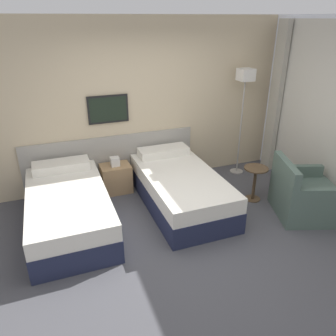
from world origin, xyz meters
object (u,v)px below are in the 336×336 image
object	(u,v)px
floor_lamp	(245,87)
armchair	(304,197)
bed_near_window	(180,188)
side_table	(255,178)
nightstand	(116,178)
bed_near_door	(69,208)

from	to	relation	value
floor_lamp	armchair	world-z (taller)	floor_lamp
bed_near_window	floor_lamp	size ratio (longest dim) A/B	1.06
side_table	armchair	bearing A→B (deg)	-55.07
nightstand	armchair	bearing A→B (deg)	-34.53
bed_near_door	armchair	world-z (taller)	armchair
floor_lamp	bed_near_window	bearing A→B (deg)	-153.94
floor_lamp	side_table	world-z (taller)	floor_lamp
nightstand	floor_lamp	world-z (taller)	floor_lamp
bed_near_door	nightstand	size ratio (longest dim) A/B	3.31
bed_near_window	nightstand	world-z (taller)	bed_near_window
side_table	armchair	xyz separation A→B (m)	(0.43, -0.62, -0.10)
nightstand	side_table	size ratio (longest dim) A/B	1.10
bed_near_door	side_table	bearing A→B (deg)	-5.51
armchair	side_table	bearing A→B (deg)	54.14
nightstand	side_table	xyz separation A→B (m)	(1.98, -1.04, 0.13)
bed_near_door	floor_lamp	bearing A→B (deg)	12.90
nightstand	armchair	size ratio (longest dim) A/B	0.57
bed_near_door	side_table	distance (m)	2.82
bed_near_window	armchair	bearing A→B (deg)	-29.32
bed_near_door	floor_lamp	distance (m)	3.44
bed_near_door	bed_near_window	distance (m)	1.65
bed_near_door	nightstand	distance (m)	1.13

